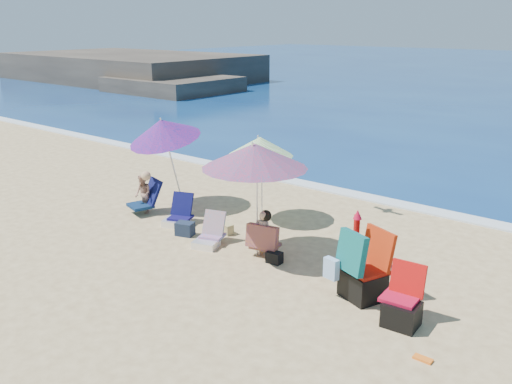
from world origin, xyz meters
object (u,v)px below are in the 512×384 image
Objects in this scene: person_center at (263,234)px; camp_chair_right at (362,274)px; umbrella_striped at (260,146)px; chair_rainbow at (209,237)px; furled_umbrella at (356,243)px; umbrella_blue at (163,130)px; camp_chair_left at (402,308)px; person_left at (144,194)px; umbrella_turquoise at (255,156)px; chair_navy at (178,217)px.

camp_chair_right is at bearing -7.85° from person_center.
umbrella_striped is 2.42× the size of chair_rainbow.
umbrella_striped reaches higher than furled_umbrella.
camp_chair_right is (0.30, -0.32, -0.32)m from furled_umbrella.
umbrella_blue is at bearing 167.40° from person_center.
umbrella_blue is (-2.24, -0.69, 0.19)m from umbrella_striped.
person_center reaches higher than camp_chair_left.
furled_umbrella is 3.08m from chair_rainbow.
umbrella_striped is 2.90m from person_left.
camp_chair_left is 6.66m from person_left.
camp_chair_right is at bearing -0.94° from chair_rainbow.
camp_chair_right reaches higher than person_center.
camp_chair_left is at bearing -11.79° from person_center.
camp_chair_right is (2.31, -0.21, -1.48)m from umbrella_turquoise.
umbrella_turquoise is 3.58m from camp_chair_left.
person_center is (2.43, -0.15, 0.25)m from chair_navy.
furled_umbrella is at bearing 133.22° from camp_chair_right.
camp_chair_left reaches higher than chair_rainbow.
umbrella_striped reaches higher than chair_rainbow.
camp_chair_right reaches higher than chair_navy.
person_center is (-1.88, -0.02, -0.31)m from furled_umbrella.
umbrella_blue is 1.95× the size of camp_chair_right.
person_center is (0.12, 0.10, -1.47)m from umbrella_turquoise.
furled_umbrella reaches higher than person_center.
umbrella_turquoise is at bearing -14.58° from umbrella_blue.
umbrella_striped is 2.27m from chair_rainbow.
person_center is at bearing 168.21° from camp_chair_left.
chair_rainbow is 3.33m from camp_chair_right.
umbrella_turquoise reaches higher than furled_umbrella.
umbrella_striped is 1.40× the size of furled_umbrella.
chair_rainbow is at bearing 174.72° from camp_chair_left.
chair_rainbow is 0.89× the size of camp_chair_left.
chair_navy is 1.35m from chair_rainbow.
umbrella_turquoise is at bearing -54.02° from umbrella_striped.
umbrella_blue reaches higher than furled_umbrella.
umbrella_turquoise is at bearing -142.50° from person_center.
camp_chair_left is 0.76× the size of camp_chair_right.
camp_chair_right is at bearing 158.51° from camp_chair_left.
chair_navy is at bearing 174.01° from umbrella_turquoise.
umbrella_turquoise reaches higher than chair_navy.
camp_chair_right is at bearing -27.25° from umbrella_striped.
umbrella_blue is at bearing 165.42° from umbrella_turquoise.
umbrella_turquoise is 1.62× the size of furled_umbrella.
umbrella_turquoise is 3.49m from umbrella_blue.
chair_rainbow is 4.17m from camp_chair_left.
person_center is (-2.18, 0.30, 0.01)m from camp_chair_right.
furled_umbrella is at bearing -24.80° from umbrella_striped.
furled_umbrella is (2.00, 0.12, -1.16)m from umbrella_turquoise.
camp_chair_left is (4.15, -0.38, 0.10)m from chair_rainbow.
person_left is (-2.45, 0.45, 0.28)m from chair_rainbow.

